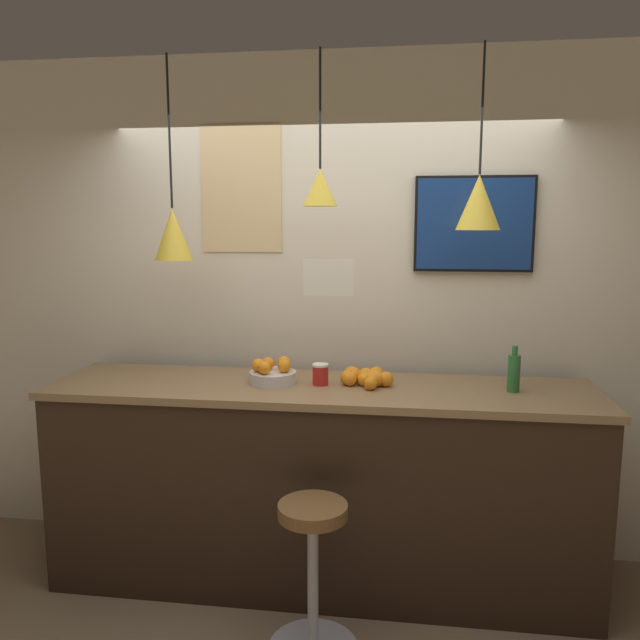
% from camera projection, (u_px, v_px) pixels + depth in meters
% --- Properties ---
extents(back_wall, '(8.00, 0.06, 2.90)m').
position_uv_depth(back_wall, '(330.00, 309.00, 3.68)').
color(back_wall, beige).
rests_on(back_wall, ground_plane).
extents(service_counter, '(2.88, 0.69, 1.10)m').
position_uv_depth(service_counter, '(320.00, 484.00, 3.37)').
color(service_counter, black).
rests_on(service_counter, ground_plane).
extents(bar_stool, '(0.42, 0.42, 0.72)m').
position_uv_depth(bar_stool, '(313.00, 564.00, 2.81)').
color(bar_stool, '#B7B7BC').
rests_on(bar_stool, ground_plane).
extents(fruit_bowl, '(0.25, 0.25, 0.14)m').
position_uv_depth(fruit_bowl, '(273.00, 374.00, 3.33)').
color(fruit_bowl, beige).
rests_on(fruit_bowl, service_counter).
extents(orange_pile, '(0.28, 0.25, 0.09)m').
position_uv_depth(orange_pile, '(366.00, 377.00, 3.29)').
color(orange_pile, orange).
rests_on(orange_pile, service_counter).
extents(juice_bottle, '(0.06, 0.06, 0.24)m').
position_uv_depth(juice_bottle, '(514.00, 372.00, 3.15)').
color(juice_bottle, '#286B33').
rests_on(juice_bottle, service_counter).
extents(spread_jar, '(0.09, 0.09, 0.11)m').
position_uv_depth(spread_jar, '(321.00, 374.00, 3.29)').
color(spread_jar, red).
rests_on(spread_jar, service_counter).
extents(pendant_lamp_left, '(0.20, 0.20, 1.04)m').
position_uv_depth(pendant_lamp_left, '(173.00, 233.00, 3.27)').
color(pendant_lamp_left, black).
extents(pendant_lamp_middle, '(0.17, 0.17, 0.77)m').
position_uv_depth(pendant_lamp_middle, '(320.00, 187.00, 3.13)').
color(pendant_lamp_middle, black).
extents(pendant_lamp_right, '(0.22, 0.22, 0.88)m').
position_uv_depth(pendant_lamp_right, '(479.00, 202.00, 3.04)').
color(pendant_lamp_right, black).
extents(mounted_tv, '(0.65, 0.04, 0.53)m').
position_uv_depth(mounted_tv, '(474.00, 224.00, 3.44)').
color(mounted_tv, black).
extents(hanging_menu_board, '(0.24, 0.01, 0.17)m').
position_uv_depth(hanging_menu_board, '(329.00, 278.00, 2.92)').
color(hanging_menu_board, white).
extents(wall_poster, '(0.47, 0.01, 0.73)m').
position_uv_depth(wall_poster, '(241.00, 189.00, 3.60)').
color(wall_poster, '#DBBC84').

